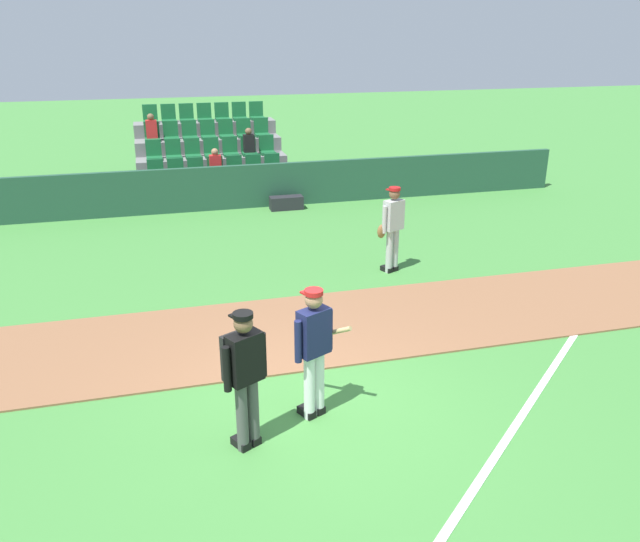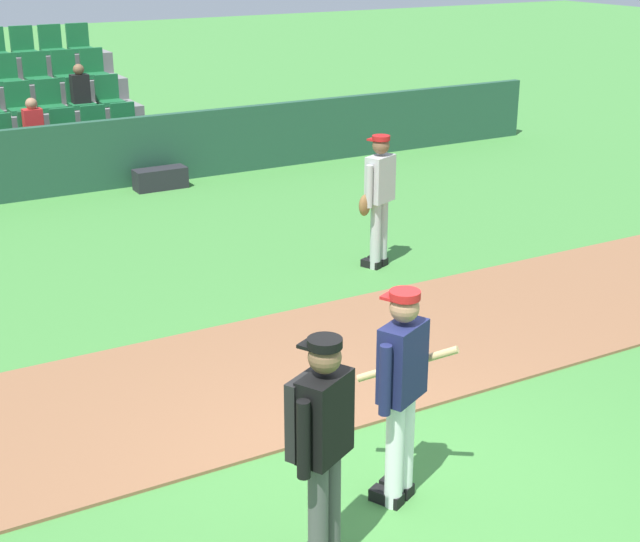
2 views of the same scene
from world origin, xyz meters
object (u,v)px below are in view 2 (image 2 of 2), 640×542
(batter_navy_jersey, at_px, (401,389))
(equipment_bag, at_px, (160,179))
(umpire_home_plate, at_px, (322,442))
(runner_grey_jersey, at_px, (379,197))

(batter_navy_jersey, relative_size, equipment_bag, 1.96)
(umpire_home_plate, height_order, runner_grey_jersey, same)
(batter_navy_jersey, bearing_deg, equipment_bag, 80.08)
(equipment_bag, bearing_deg, runner_grey_jersey, -78.22)
(umpire_home_plate, bearing_deg, batter_navy_jersey, 24.36)
(umpire_home_plate, xyz_separation_m, runner_grey_jersey, (3.72, 5.00, -0.04))
(umpire_home_plate, relative_size, equipment_bag, 1.96)
(umpire_home_plate, height_order, equipment_bag, umpire_home_plate)
(batter_navy_jersey, relative_size, runner_grey_jersey, 1.00)
(umpire_home_plate, xyz_separation_m, equipment_bag, (2.64, 10.18, -0.82))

